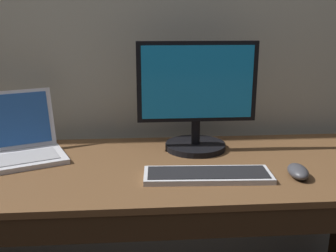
{
  "coord_description": "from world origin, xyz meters",
  "views": [
    {
      "loc": [
        -0.02,
        -1.28,
        1.24
      ],
      "look_at": [
        0.08,
        0.0,
        0.89
      ],
      "focal_mm": 41.74,
      "sensor_mm": 36.0,
      "label": 1
    }
  ],
  "objects_px": {
    "external_monitor": "(197,100)",
    "laptop_silver": "(13,146)",
    "wired_keyboard": "(208,175)",
    "computer_mouse": "(298,171)"
  },
  "relations": [
    {
      "from": "wired_keyboard",
      "to": "computer_mouse",
      "type": "relative_size",
      "value": 3.71
    },
    {
      "from": "external_monitor",
      "to": "wired_keyboard",
      "type": "distance_m",
      "value": 0.34
    },
    {
      "from": "external_monitor",
      "to": "laptop_silver",
      "type": "bearing_deg",
      "value": -175.46
    },
    {
      "from": "laptop_silver",
      "to": "external_monitor",
      "type": "height_order",
      "value": "external_monitor"
    },
    {
      "from": "computer_mouse",
      "to": "wired_keyboard",
      "type": "bearing_deg",
      "value": -178.8
    },
    {
      "from": "laptop_silver",
      "to": "wired_keyboard",
      "type": "distance_m",
      "value": 0.71
    },
    {
      "from": "external_monitor",
      "to": "computer_mouse",
      "type": "relative_size",
      "value": 4.03
    },
    {
      "from": "external_monitor",
      "to": "wired_keyboard",
      "type": "relative_size",
      "value": 1.09
    },
    {
      "from": "external_monitor",
      "to": "computer_mouse",
      "type": "distance_m",
      "value": 0.45
    },
    {
      "from": "wired_keyboard",
      "to": "laptop_silver",
      "type": "bearing_deg",
      "value": 161.41
    }
  ]
}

